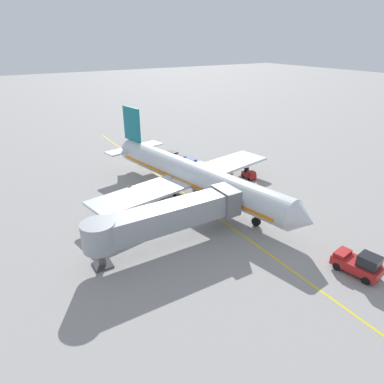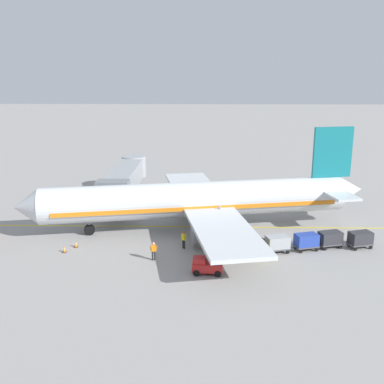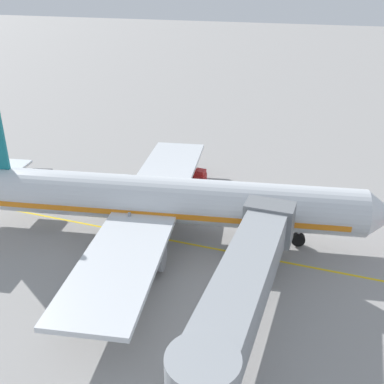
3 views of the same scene
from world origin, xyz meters
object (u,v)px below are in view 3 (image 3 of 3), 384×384
(baggage_tug_lead, at_px, (141,183))
(baggage_cart_tail_end, at_px, (41,176))
(baggage_cart_second_in_train, at_px, (89,181))
(safety_cone_nose_right, at_px, (319,218))
(baggage_cart_front, at_px, (117,182))
(parked_airliner, at_px, (158,200))
(safety_cone_nose_left, at_px, (309,223))
(baggage_tug_trailing, at_px, (195,175))
(ground_crew_wing_walker, at_px, (196,198))
(ground_crew_marshaller, at_px, (178,184))
(jet_bridge, at_px, (243,286))
(baggage_cart_third_in_train, at_px, (65,180))
(ground_crew_loader, at_px, (231,190))

(baggage_tug_lead, height_order, baggage_cart_tail_end, baggage_tug_lead)
(baggage_cart_second_in_train, distance_m, safety_cone_nose_right, 22.69)
(baggage_cart_front, bearing_deg, parked_airliner, 48.75)
(baggage_cart_front, relative_size, baggage_cart_second_in_train, 1.00)
(safety_cone_nose_left, bearing_deg, parked_airliner, -64.54)
(baggage_tug_trailing, relative_size, baggage_cart_second_in_train, 0.86)
(ground_crew_wing_walker, xyz_separation_m, safety_cone_nose_left, (0.08, 10.38, -0.66))
(baggage_tug_lead, relative_size, ground_crew_wing_walker, 1.57)
(ground_crew_marshaller, bearing_deg, baggage_tug_lead, -80.70)
(baggage_tug_lead, xyz_separation_m, safety_cone_nose_right, (0.56, 17.69, -0.42))
(baggage_cart_front, bearing_deg, jet_bridge, 47.19)
(baggage_cart_tail_end, bearing_deg, jet_bridge, 60.39)
(jet_bridge, xyz_separation_m, baggage_tug_lead, (-16.44, -14.50, -2.75))
(baggage_tug_trailing, distance_m, ground_crew_wing_walker, 5.95)
(baggage_tug_trailing, distance_m, baggage_cart_front, 8.17)
(baggage_cart_third_in_train, relative_size, ground_crew_loader, 1.76)
(parked_airliner, bearing_deg, baggage_cart_third_in_train, -112.11)
(baggage_tug_trailing, distance_m, baggage_cart_second_in_train, 10.89)
(baggage_cart_front, relative_size, baggage_cart_tail_end, 1.00)
(ground_crew_marshaller, bearing_deg, baggage_cart_second_in_train, -75.42)
(baggage_tug_trailing, xyz_separation_m, safety_cone_nose_left, (5.64, 12.49, -0.42))
(ground_crew_wing_walker, bearing_deg, safety_cone_nose_left, 89.58)
(baggage_cart_tail_end, bearing_deg, baggage_cart_third_in_train, 90.34)
(baggage_tug_lead, bearing_deg, ground_crew_marshaller, 99.30)
(ground_crew_loader, height_order, safety_cone_nose_left, ground_crew_loader)
(baggage_cart_second_in_train, distance_m, safety_cone_nose_left, 21.94)
(baggage_tug_trailing, bearing_deg, baggage_cart_third_in_train, -62.68)
(baggage_cart_third_in_train, xyz_separation_m, baggage_cart_tail_end, (0.02, -2.87, 0.00))
(ground_crew_wing_walker, bearing_deg, baggage_cart_front, -95.14)
(baggage_cart_front, height_order, baggage_cart_second_in_train, same)
(baggage_tug_trailing, height_order, ground_crew_wing_walker, ground_crew_wing_walker)
(ground_crew_loader, distance_m, safety_cone_nose_right, 8.72)
(jet_bridge, bearing_deg, ground_crew_marshaller, -147.92)
(ground_crew_marshaller, xyz_separation_m, safety_cone_nose_left, (2.50, 13.15, -0.66))
(jet_bridge, distance_m, safety_cone_nose_left, 15.11)
(baggage_cart_front, distance_m, ground_crew_wing_walker, 8.77)
(baggage_tug_trailing, xyz_separation_m, ground_crew_marshaller, (3.14, -0.66, 0.24))
(jet_bridge, bearing_deg, baggage_tug_lead, -138.58)
(baggage_cart_second_in_train, xyz_separation_m, safety_cone_nose_left, (0.21, 21.93, -0.66))
(baggage_cart_second_in_train, relative_size, baggage_cart_third_in_train, 1.00)
(baggage_cart_tail_end, xyz_separation_m, ground_crew_wing_walker, (-0.57, 16.83, 0.00))
(baggage_tug_lead, bearing_deg, safety_cone_nose_right, 88.18)
(parked_airliner, distance_m, baggage_cart_second_in_train, 11.93)
(baggage_tug_lead, xyz_separation_m, baggage_cart_third_in_train, (2.35, -7.38, 0.24))
(ground_crew_marshaller, distance_m, safety_cone_nose_right, 13.95)
(baggage_cart_front, distance_m, safety_cone_nose_left, 19.14)
(ground_crew_loader, bearing_deg, baggage_cart_tail_end, -79.95)
(baggage_tug_trailing, distance_m, safety_cone_nose_right, 13.92)
(parked_airliner, xyz_separation_m, baggage_cart_front, (-6.45, -7.36, -2.24))
(parked_airliner, relative_size, ground_crew_marshaller, 21.99)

